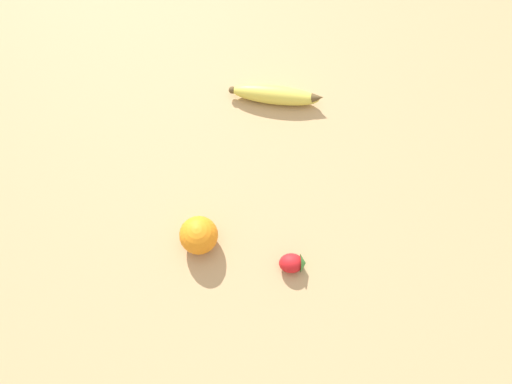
{
  "coord_description": "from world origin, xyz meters",
  "views": [
    {
      "loc": [
        0.16,
        0.47,
        0.85
      ],
      "look_at": [
        0.07,
        0.12,
        0.03
      ],
      "focal_mm": 35.0,
      "sensor_mm": 36.0,
      "label": 1
    }
  ],
  "objects": [
    {
      "name": "banana",
      "position": [
        -0.02,
        -0.08,
        0.02
      ],
      "size": [
        0.18,
        0.1,
        0.04
      ],
      "rotation": [
        0.0,
        0.0,
        2.76
      ],
      "color": "#DBCC4C",
      "rests_on": "ground_plane"
    },
    {
      "name": "orange",
      "position": [
        0.19,
        0.18,
        0.03
      ],
      "size": [
        0.07,
        0.07,
        0.07
      ],
      "color": "orange",
      "rests_on": "ground_plane"
    },
    {
      "name": "ground_plane",
      "position": [
        0.0,
        0.0,
        0.0
      ],
      "size": [
        3.0,
        3.0,
        0.0
      ],
      "primitive_type": "plane",
      "color": "tan"
    },
    {
      "name": "strawberry",
      "position": [
        0.04,
        0.26,
        0.02
      ],
      "size": [
        0.05,
        0.04,
        0.03
      ],
      "rotation": [
        0.0,
        0.0,
        2.9
      ],
      "color": "red",
      "rests_on": "ground_plane"
    }
  ]
}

